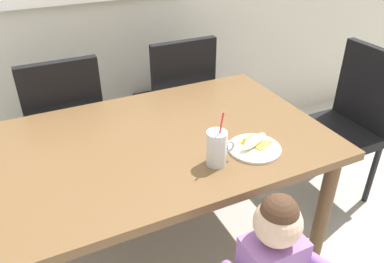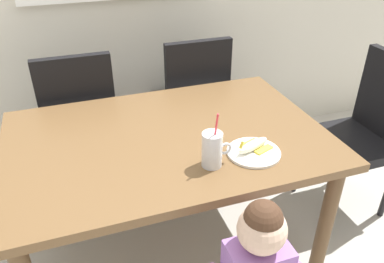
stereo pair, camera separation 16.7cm
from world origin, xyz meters
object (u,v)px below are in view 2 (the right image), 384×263
object	(u,v)px
dining_chair_far	(365,127)
milk_cup	(212,151)
dining_chair_left	(80,116)
dining_table	(168,152)
snack_plate	(254,152)
peeled_banana	(254,145)
dining_chair_right	(192,97)

from	to	relation	value
dining_chair_far	milk_cup	size ratio (longest dim) A/B	3.82
dining_chair_far	dining_chair_left	bearing A→B (deg)	-113.63
dining_table	dining_chair_left	world-z (taller)	dining_chair_left
dining_chair_left	snack_plate	world-z (taller)	dining_chair_left
dining_table	snack_plate	bearing A→B (deg)	-40.29
dining_chair_far	milk_cup	distance (m)	1.15
snack_plate	peeled_banana	bearing A→B (deg)	71.37
dining_chair_right	dining_chair_far	world-z (taller)	same
peeled_banana	dining_table	bearing A→B (deg)	141.88
dining_table	snack_plate	size ratio (longest dim) A/B	6.37
dining_table	dining_chair_right	distance (m)	0.82
peeled_banana	dining_chair_right	bearing A→B (deg)	86.59
milk_cup	snack_plate	world-z (taller)	milk_cup
dining_chair_right	dining_table	bearing A→B (deg)	62.73
snack_plate	peeled_banana	size ratio (longest dim) A/B	1.31
dining_table	peeled_banana	world-z (taller)	peeled_banana
dining_table	peeled_banana	distance (m)	0.42
dining_chair_left	milk_cup	world-z (taller)	milk_cup
snack_plate	dining_table	bearing A→B (deg)	139.71
milk_cup	peeled_banana	bearing A→B (deg)	9.29
snack_plate	dining_chair_left	bearing A→B (deg)	125.03
milk_cup	peeled_banana	xyz separation A→B (m)	(0.20, 0.03, -0.04)
dining_chair_far	milk_cup	bearing A→B (deg)	-74.49
milk_cup	dining_chair_right	bearing A→B (deg)	75.39
dining_table	snack_plate	world-z (taller)	snack_plate
dining_chair_right	snack_plate	world-z (taller)	dining_chair_right
dining_chair_far	peeled_banana	distance (m)	0.94
milk_cup	snack_plate	size ratio (longest dim) A/B	1.09
peeled_banana	milk_cup	bearing A→B (deg)	-170.71
dining_chair_left	peeled_banana	size ratio (longest dim) A/B	5.47
dining_chair_left	dining_chair_right	world-z (taller)	same
dining_chair_left	peeled_banana	bearing A→B (deg)	125.68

